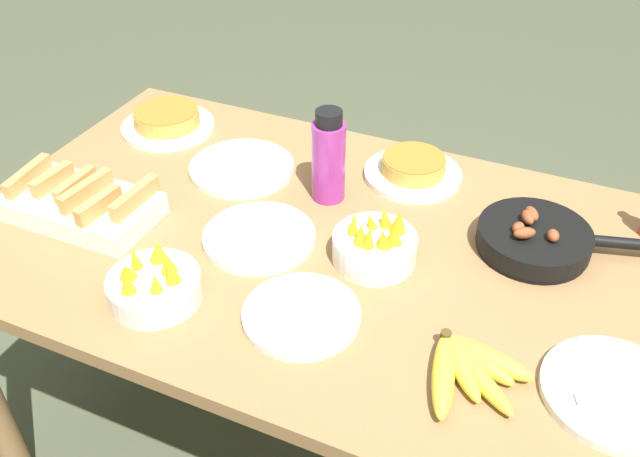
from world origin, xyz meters
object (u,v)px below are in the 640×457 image
(empty_plate_far_right, at_px, (242,168))
(skillet, at_px, (536,239))
(banana_bunch, at_px, (467,367))
(melon_tray, at_px, (81,204))
(fruit_bowl_citrus, at_px, (154,284))
(water_bottle, at_px, (329,158))
(empty_plate_near_front, at_px, (302,315))
(empty_plate_mid_edge, at_px, (616,393))
(frittata_plate_side, at_px, (167,121))
(fruit_bowl_mango, at_px, (376,245))
(frittata_plate_center, at_px, (413,169))
(empty_plate_far_left, at_px, (259,237))

(empty_plate_far_right, bearing_deg, skillet, -1.53)
(banana_bunch, bearing_deg, melon_tray, 173.56)
(fruit_bowl_citrus, bearing_deg, water_bottle, 69.53)
(empty_plate_near_front, bearing_deg, fruit_bowl_citrus, -167.15)
(banana_bunch, xyz_separation_m, empty_plate_mid_edge, (0.24, 0.05, -0.01))
(frittata_plate_side, height_order, empty_plate_near_front, frittata_plate_side)
(fruit_bowl_mango, bearing_deg, frittata_plate_side, 157.67)
(skillet, relative_size, frittata_plate_center, 1.60)
(empty_plate_far_left, xyz_separation_m, fruit_bowl_mango, (0.25, 0.04, 0.03))
(empty_plate_far_right, bearing_deg, water_bottle, -3.87)
(frittata_plate_side, relative_size, fruit_bowl_citrus, 1.38)
(banana_bunch, xyz_separation_m, fruit_bowl_citrus, (-0.60, -0.06, 0.02))
(fruit_bowl_mango, bearing_deg, empty_plate_far_left, -171.20)
(banana_bunch, xyz_separation_m, water_bottle, (-0.43, 0.40, 0.09))
(fruit_bowl_citrus, distance_m, water_bottle, 0.49)
(fruit_bowl_citrus, bearing_deg, melon_tray, 152.64)
(melon_tray, distance_m, skillet, 1.00)
(banana_bunch, relative_size, empty_plate_far_right, 0.76)
(empty_plate_near_front, distance_m, empty_plate_far_left, 0.26)
(melon_tray, height_order, empty_plate_near_front, melon_tray)
(melon_tray, xyz_separation_m, skillet, (0.96, 0.29, -0.00))
(water_bottle, bearing_deg, banana_bunch, -42.63)
(empty_plate_mid_edge, bearing_deg, fruit_bowl_mango, 160.86)
(empty_plate_far_left, distance_m, empty_plate_far_right, 0.29)
(empty_plate_far_right, height_order, fruit_bowl_mango, fruit_bowl_mango)
(empty_plate_far_left, height_order, empty_plate_mid_edge, same)
(empty_plate_far_left, bearing_deg, banana_bunch, -20.22)
(frittata_plate_center, bearing_deg, water_bottle, -134.11)
(empty_plate_near_front, bearing_deg, empty_plate_far_right, 131.19)
(skillet, bearing_deg, empty_plate_near_front, -148.61)
(banana_bunch, relative_size, empty_plate_near_front, 0.88)
(empty_plate_far_right, bearing_deg, fruit_bowl_citrus, -81.31)
(melon_tray, height_order, fruit_bowl_mango, fruit_bowl_mango)
(frittata_plate_side, bearing_deg, frittata_plate_center, 3.59)
(empty_plate_mid_edge, bearing_deg, fruit_bowl_citrus, -172.49)
(frittata_plate_center, distance_m, empty_plate_far_right, 0.42)
(frittata_plate_center, relative_size, frittata_plate_side, 0.95)
(fruit_bowl_citrus, bearing_deg, banana_bunch, 5.40)
(frittata_plate_center, height_order, empty_plate_far_left, frittata_plate_center)
(water_bottle, bearing_deg, empty_plate_near_front, -73.73)
(skillet, height_order, water_bottle, water_bottle)
(banana_bunch, distance_m, empty_plate_far_right, 0.79)
(banana_bunch, height_order, empty_plate_mid_edge, banana_bunch)
(banana_bunch, height_order, empty_plate_far_left, banana_bunch)
(melon_tray, distance_m, fruit_bowl_mango, 0.67)
(banana_bunch, height_order, frittata_plate_center, frittata_plate_center)
(empty_plate_mid_edge, distance_m, fruit_bowl_mango, 0.52)
(banana_bunch, distance_m, melon_tray, 0.92)
(empty_plate_far_right, relative_size, water_bottle, 1.16)
(frittata_plate_center, xyz_separation_m, water_bottle, (-0.16, -0.16, 0.08))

